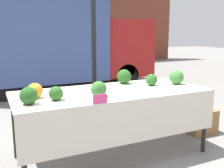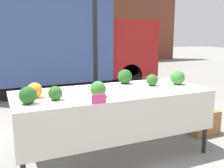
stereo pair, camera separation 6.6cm
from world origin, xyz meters
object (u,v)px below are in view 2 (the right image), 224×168
at_px(parked_truck, 60,41).
at_px(orange_cauliflower, 35,90).
at_px(produce_crate, 203,122).
at_px(price_sign, 99,99).

distance_m(parked_truck, orange_cauliflower, 4.34).
height_order(parked_truck, produce_crate, parked_truck).
height_order(orange_cauliflower, produce_crate, orange_cauliflower).
xyz_separation_m(orange_cauliflower, produce_crate, (2.34, 0.05, -0.70)).
relative_size(orange_cauliflower, produce_crate, 0.36).
bearing_deg(parked_truck, orange_cauliflower, -106.59).
height_order(price_sign, produce_crate, price_sign).
bearing_deg(produce_crate, price_sign, -163.75).
xyz_separation_m(parked_truck, produce_crate, (1.11, -4.09, -1.08)).
relative_size(parked_truck, orange_cauliflower, 28.85).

